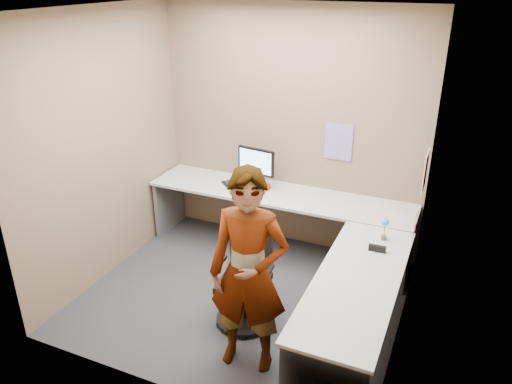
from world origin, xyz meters
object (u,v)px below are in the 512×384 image
at_px(monitor, 256,163).
at_px(office_chair, 246,283).
at_px(person, 249,273).
at_px(desk, 298,236).

relative_size(monitor, office_chair, 0.46).
bearing_deg(person, desk, 80.26).
bearing_deg(monitor, desk, -31.90).
relative_size(monitor, person, 0.26).
xyz_separation_m(desk, person, (-0.01, -1.15, 0.26)).
height_order(desk, office_chair, office_chair).
distance_m(office_chair, person, 0.71).
xyz_separation_m(office_chair, person, (0.25, -0.48, 0.46)).
bearing_deg(person, office_chair, 108.10).
distance_m(monitor, person, 1.90).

